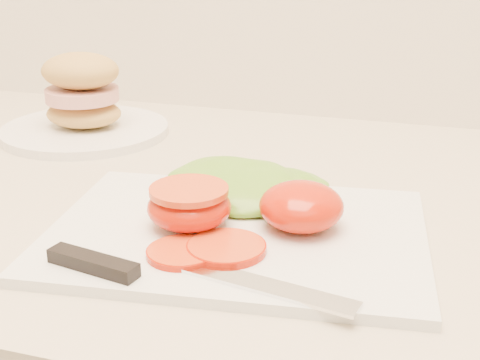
% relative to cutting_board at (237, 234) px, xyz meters
% --- Properties ---
extents(cutting_board, '(0.37, 0.29, 0.01)m').
position_rel_cutting_board_xyz_m(cutting_board, '(0.00, 0.00, 0.00)').
color(cutting_board, silver).
rests_on(cutting_board, counter).
extents(tomato_half_dome, '(0.08, 0.08, 0.04)m').
position_rel_cutting_board_xyz_m(tomato_half_dome, '(0.06, 0.02, 0.03)').
color(tomato_half_dome, red).
rests_on(tomato_half_dome, cutting_board).
extents(tomato_half_cut, '(0.08, 0.08, 0.04)m').
position_rel_cutting_board_xyz_m(tomato_half_cut, '(-0.04, -0.01, 0.03)').
color(tomato_half_cut, red).
rests_on(tomato_half_cut, cutting_board).
extents(tomato_slice_0, '(0.07, 0.07, 0.01)m').
position_rel_cutting_board_xyz_m(tomato_slice_0, '(0.01, -0.05, 0.01)').
color(tomato_slice_0, '#E44C1F').
rests_on(tomato_slice_0, cutting_board).
extents(tomato_slice_1, '(0.06, 0.06, 0.01)m').
position_rel_cutting_board_xyz_m(tomato_slice_1, '(-0.03, -0.06, 0.01)').
color(tomato_slice_1, '#E44C1F').
rests_on(tomato_slice_1, cutting_board).
extents(lettuce_leaf_0, '(0.16, 0.12, 0.03)m').
position_rel_cutting_board_xyz_m(lettuce_leaf_0, '(-0.02, 0.07, 0.02)').
color(lettuce_leaf_0, '#619828').
rests_on(lettuce_leaf_0, cutting_board).
extents(lettuce_leaf_1, '(0.12, 0.11, 0.02)m').
position_rel_cutting_board_xyz_m(lettuce_leaf_1, '(0.02, 0.08, 0.02)').
color(lettuce_leaf_1, '#619828').
rests_on(lettuce_leaf_1, cutting_board).
extents(knife, '(0.26, 0.06, 0.01)m').
position_rel_cutting_board_xyz_m(knife, '(-0.04, -0.10, 0.01)').
color(knife, silver).
rests_on(knife, cutting_board).
extents(sandwich_plate, '(0.23, 0.23, 0.11)m').
position_rel_cutting_board_xyz_m(sandwich_plate, '(-0.30, 0.25, 0.04)').
color(sandwich_plate, white).
rests_on(sandwich_plate, counter).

